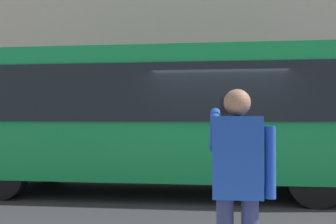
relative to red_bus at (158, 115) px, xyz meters
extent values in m
plane|color=#232326|center=(-1.31, 0.49, -1.68)|extent=(60.00, 60.00, 0.00)
cube|color=navy|center=(-4.81, -5.71, 1.32)|extent=(4.40, 1.10, 0.24)
cube|color=#0F7238|center=(-0.02, -0.01, 0.02)|extent=(9.00, 2.50, 2.60)
cube|color=black|center=(-0.02, 1.25, 0.42)|extent=(7.60, 0.06, 1.10)
cylinder|color=black|center=(2.98, -1.11, -1.18)|extent=(1.00, 0.28, 1.00)
cylinder|color=black|center=(2.98, 1.09, -1.18)|extent=(1.00, 0.28, 1.00)
cylinder|color=black|center=(-3.02, -1.11, -1.18)|extent=(1.00, 0.28, 1.00)
cylinder|color=black|center=(-3.02, 1.09, -1.18)|extent=(1.00, 0.28, 1.00)
cube|color=navy|center=(-1.45, 5.37, -0.38)|extent=(0.40, 0.24, 0.66)
sphere|color=brown|center=(-1.45, 5.37, 0.06)|extent=(0.22, 0.22, 0.22)
cylinder|color=navy|center=(-1.71, 5.37, -0.42)|extent=(0.09, 0.09, 0.58)
cylinder|color=navy|center=(-1.27, 5.21, -0.16)|extent=(0.09, 0.48, 0.37)
cube|color=black|center=(-1.35, 5.07, 0.04)|extent=(0.07, 0.01, 0.14)
camera|label=1|loc=(-1.30, 8.73, -0.07)|focal=43.68mm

